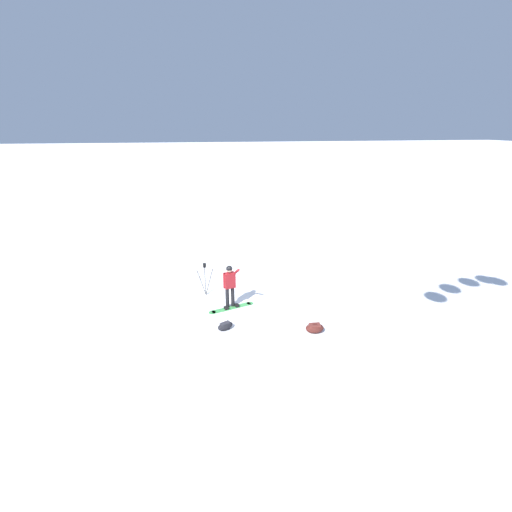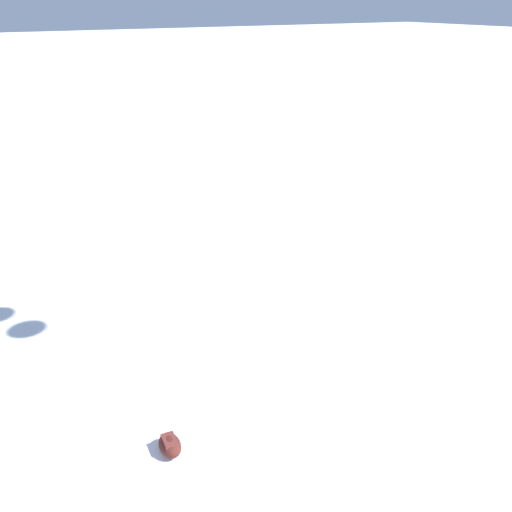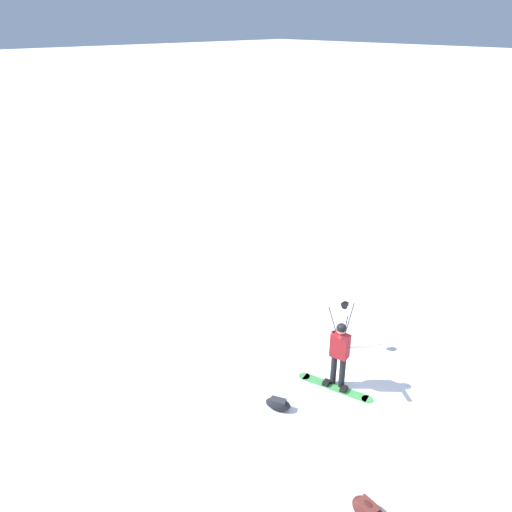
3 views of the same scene
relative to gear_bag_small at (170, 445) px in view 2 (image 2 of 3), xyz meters
name	(u,v)px [view 2 (image 2 of 3)]	position (x,y,z in m)	size (l,w,h in m)	color
gear_bag_small	(170,445)	(0.00, 0.00, 0.00)	(0.65, 0.45, 0.32)	#4C1E19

